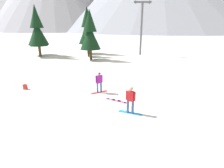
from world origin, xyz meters
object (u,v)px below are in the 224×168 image
object	(u,v)px
loose_snowboard_near_left	(116,101)
pine_tree_short	(88,38)
ski_lift_tower	(142,25)
pine_tree_slender	(37,29)
snowboarder_midground	(99,82)
snowboarder_foreground	(130,100)
pine_tree_twin	(90,33)
backpack_red	(25,87)
pine_tree_young	(37,29)
pine_tree_tall	(87,28)

from	to	relation	value
loose_snowboard_near_left	pine_tree_short	distance (m)	19.72
ski_lift_tower	pine_tree_slender	bearing A→B (deg)	178.51
snowboarder_midground	pine_tree_short	distance (m)	17.64
snowboarder_foreground	pine_tree_slender	bearing A→B (deg)	119.51
snowboarder_foreground	snowboarder_midground	xyz separation A→B (m)	(-2.01, 3.72, -0.01)
pine_tree_short	loose_snowboard_near_left	bearing A→B (deg)	-79.83
pine_tree_twin	backpack_red	bearing A→B (deg)	-109.88
pine_tree_young	pine_tree_tall	world-z (taller)	pine_tree_tall
pine_tree_short	snowboarder_foreground	bearing A→B (deg)	-78.81
loose_snowboard_near_left	pine_tree_tall	distance (m)	23.36
pine_tree_young	ski_lift_tower	size ratio (longest dim) A/B	0.92
backpack_red	pine_tree_short	distance (m)	17.09
backpack_red	pine_tree_twin	xyz separation A→B (m)	(4.83, 13.34, 3.88)
snowboarder_foreground	pine_tree_young	world-z (taller)	pine_tree_young
backpack_red	pine_tree_tall	distance (m)	20.61
pine_tree_slender	pine_tree_tall	xyz separation A→B (m)	(8.68, 1.33, 0.08)
backpack_red	pine_tree_tall	bearing A→B (deg)	78.68
pine_tree_twin	ski_lift_tower	xyz separation A→B (m)	(8.76, 4.59, 1.12)
loose_snowboard_near_left	pine_tree_short	world-z (taller)	pine_tree_short
snowboarder_midground	loose_snowboard_near_left	bearing A→B (deg)	-54.70
backpack_red	ski_lift_tower	xyz separation A→B (m)	(13.58, 17.93, 4.99)
backpack_red	pine_tree_twin	world-z (taller)	pine_tree_twin
snowboarder_foreground	loose_snowboard_near_left	world-z (taller)	snowboarder_foreground
pine_tree_young	pine_tree_twin	distance (m)	9.46
snowboarder_foreground	ski_lift_tower	distance (m)	23.69
snowboarder_foreground	pine_tree_young	xyz separation A→B (m)	(-12.48, 21.30, 3.67)
snowboarder_foreground	snowboarder_midground	size ratio (longest dim) A/B	1.01
snowboarder_foreground	pine_tree_tall	bearing A→B (deg)	100.28
pine_tree_slender	pine_tree_short	size ratio (longest dim) A/B	1.42
ski_lift_tower	snowboarder_foreground	bearing A→B (deg)	-102.85
snowboarder_foreground	pine_tree_twin	world-z (taller)	pine_tree_twin
pine_tree_short	ski_lift_tower	xyz separation A→B (m)	(9.35, 1.64, 2.03)
loose_snowboard_near_left	pine_tree_short	size ratio (longest dim) A/B	0.28
snowboarder_midground	snowboarder_foreground	bearing A→B (deg)	-61.67
backpack_red	pine_tree_young	bearing A→B (deg)	103.86
snowboarder_midground	ski_lift_tower	xyz separation A→B (m)	(7.19, 19.00, 4.29)
loose_snowboard_near_left	pine_tree_short	xyz separation A→B (m)	(-3.44, 19.16, 3.15)
pine_tree_twin	pine_tree_tall	xyz separation A→B (m)	(-0.87, 6.40, 0.51)
loose_snowboard_near_left	pine_tree_tall	bearing A→B (deg)	99.33
pine_tree_slender	pine_tree_twin	bearing A→B (deg)	-27.94
pine_tree_twin	pine_tree_slender	size ratio (longest dim) A/B	0.91
pine_tree_tall	backpack_red	bearing A→B (deg)	-101.32
pine_tree_young	pine_tree_short	xyz separation A→B (m)	(8.31, -0.22, -1.42)
snowboarder_midground	ski_lift_tower	size ratio (longest dim) A/B	0.19
pine_tree_twin	pine_tree_slender	xyz separation A→B (m)	(-9.55, 5.07, 0.43)
pine_tree_twin	snowboarder_midground	bearing A→B (deg)	-83.78
pine_tree_slender	pine_tree_short	world-z (taller)	pine_tree_slender
pine_tree_tall	pine_tree_twin	bearing A→B (deg)	-82.24
backpack_red	pine_tree_slender	size ratio (longest dim) A/B	0.06
backpack_red	pine_tree_slender	distance (m)	19.49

